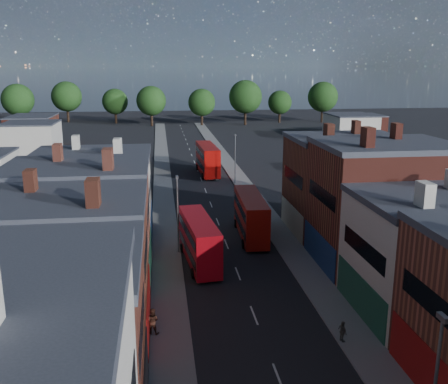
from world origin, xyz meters
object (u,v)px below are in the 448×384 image
object	(u,v)px
bus_2	(208,159)
car_3	(213,174)
ped_1	(152,321)
car_2	(188,225)
ped_3	(343,331)
bus_1	(251,215)
bus_0	(199,240)

from	to	relation	value
bus_2	car_3	xyz separation A→B (m)	(0.58, -2.86, -2.11)
car_3	bus_2	bearing A→B (deg)	102.05
car_3	ped_1	distance (m)	51.94
ped_1	car_2	bearing A→B (deg)	-78.72
ped_1	ped_3	xyz separation A→B (m)	(13.00, -2.81, -0.19)
bus_1	ped_1	world-z (taller)	bus_1
car_2	car_3	xyz separation A→B (m)	(5.88, 27.92, 0.09)
bus_0	car_3	world-z (taller)	bus_0
bus_1	bus_0	bearing A→B (deg)	-130.05
bus_0	ped_1	xyz separation A→B (m)	(-4.37, -12.84, -1.34)
ped_3	bus_1	bearing A→B (deg)	-8.17
bus_2	ped_1	world-z (taller)	bus_2
bus_1	ped_3	world-z (taller)	bus_1
bus_0	car_2	bearing A→B (deg)	86.81
bus_0	bus_2	bearing A→B (deg)	77.45
bus_2	car_3	world-z (taller)	bus_2
car_3	bus_1	bearing A→B (deg)	-87.80
ped_3	car_3	bearing A→B (deg)	-10.55
bus_2	bus_1	bearing A→B (deg)	-90.07
car_2	car_3	bearing A→B (deg)	76.61
bus_2	ped_3	bearing A→B (deg)	-88.75
bus_1	car_2	distance (m)	7.80
bus_0	ped_1	size ratio (longest dim) A/B	5.52
car_3	ped_3	bearing A→B (deg)	-86.06
bus_2	ped_1	bearing A→B (deg)	-102.28
car_2	car_3	distance (m)	28.53
bus_2	car_3	size ratio (longest dim) A/B	2.58
bus_1	bus_2	bearing A→B (deg)	94.70
bus_2	ped_3	world-z (taller)	bus_2
car_2	car_3	world-z (taller)	car_3
bus_1	bus_2	xyz separation A→B (m)	(-1.50, 34.05, 0.24)
bus_0	car_2	size ratio (longest dim) A/B	2.51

